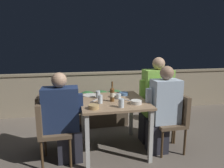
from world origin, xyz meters
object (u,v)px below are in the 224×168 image
potted_plant (174,101)px  beer_bottle (112,94)px  person_green_blouse (155,100)px  chair_left_near (49,126)px  chair_right_far (166,109)px  person_navy_jumper (64,118)px  chair_left_far (48,118)px  person_blue_shirt (163,110)px  chair_right_near (174,117)px

potted_plant → beer_bottle: bearing=-149.8°
person_green_blouse → potted_plant: (0.67, 0.62, -0.23)m
chair_left_near → beer_bottle: 0.93m
chair_right_far → potted_plant: (0.48, 0.62, -0.07)m
person_navy_jumper → beer_bottle: bearing=9.1°
person_green_blouse → potted_plant: 0.94m
person_green_blouse → chair_right_far: bearing=0.0°
chair_left_far → chair_right_far: bearing=-0.3°
chair_right_far → person_green_blouse: bearing=-180.0°
chair_right_far → chair_left_far: bearing=179.7°
person_blue_shirt → person_green_blouse: (0.03, 0.33, 0.04)m
chair_right_far → person_green_blouse: size_ratio=0.62×
person_blue_shirt → beer_bottle: 0.75m
chair_left_near → chair_right_far: bearing=9.7°
chair_right_near → potted_plant: (0.51, 0.95, -0.07)m
chair_left_far → person_blue_shirt: 1.64m
chair_left_near → chair_right_near: size_ratio=1.00×
chair_right_far → potted_plant: 0.79m
chair_right_near → potted_plant: bearing=61.7°
chair_left_far → chair_right_near: same height
chair_left_near → potted_plant: chair_left_near is taller
person_navy_jumper → chair_right_near: person_navy_jumper is taller
chair_left_far → person_green_blouse: size_ratio=0.62×
chair_right_far → potted_plant: size_ratio=1.16×
chair_right_far → person_navy_jumper: bearing=-169.1°
chair_left_far → potted_plant: 2.38m
person_blue_shirt → person_green_blouse: 0.34m
person_navy_jumper → chair_right_far: 1.60m
chair_left_near → person_navy_jumper: (0.19, -0.00, 0.09)m
person_blue_shirt → potted_plant: person_blue_shirt is taller
chair_left_far → chair_right_far: same height
chair_left_far → potted_plant: bearing=14.9°
chair_left_far → potted_plant: chair_left_far is taller
person_navy_jumper → chair_left_near: bearing=180.0°
person_blue_shirt → chair_right_far: person_blue_shirt is taller
beer_bottle → potted_plant: (1.40, 0.81, -0.42)m
person_navy_jumper → beer_bottle: size_ratio=4.29×
chair_right_far → potted_plant: chair_right_far is taller
chair_left_far → person_green_blouse: bearing=-0.3°
person_green_blouse → chair_left_far: bearing=179.7°
chair_left_far → chair_right_far: (1.81, -0.01, 0.00)m
person_navy_jumper → person_green_blouse: size_ratio=0.89×
chair_left_near → person_navy_jumper: bearing=-0.0°
person_navy_jumper → chair_right_far: person_navy_jumper is taller
chair_left_far → person_green_blouse: person_green_blouse is taller
chair_left_near → person_navy_jumper: person_navy_jumper is taller
chair_right_near → beer_bottle: beer_bottle is taller
chair_left_near → person_green_blouse: size_ratio=0.62×
chair_left_near → potted_plant: 2.43m
chair_left_far → potted_plant: size_ratio=1.16×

